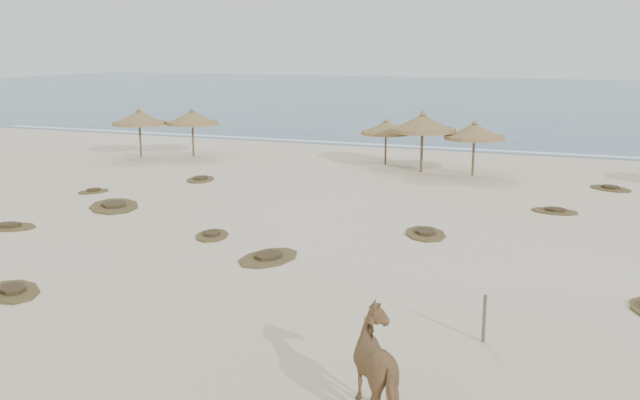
# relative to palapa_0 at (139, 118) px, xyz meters

# --- Properties ---
(ground) EXTENTS (160.00, 160.00, 0.00)m
(ground) POSITION_rel_palapa_0_xyz_m (16.52, -16.37, -2.18)
(ground) COLOR beige
(ground) RESTS_ON ground
(ocean) EXTENTS (200.00, 100.00, 0.01)m
(ocean) POSITION_rel_palapa_0_xyz_m (16.52, 58.63, -2.17)
(ocean) COLOR navy
(ocean) RESTS_ON ground
(foam_line) EXTENTS (70.00, 0.60, 0.01)m
(foam_line) POSITION_rel_palapa_0_xyz_m (16.52, 9.63, -2.17)
(foam_line) COLOR white
(foam_line) RESTS_ON ground
(palapa_0) EXTENTS (3.33, 3.33, 2.80)m
(palapa_0) POSITION_rel_palapa_0_xyz_m (0.00, 0.00, 0.00)
(palapa_0) COLOR brown
(palapa_0) RESTS_ON ground
(palapa_1) EXTENTS (3.66, 3.66, 2.77)m
(palapa_1) POSITION_rel_palapa_0_xyz_m (2.59, 1.36, -0.03)
(palapa_1) COLOR brown
(palapa_1) RESTS_ON ground
(palapa_2) EXTENTS (3.11, 3.11, 2.46)m
(palapa_2) POSITION_rel_palapa_0_xyz_m (13.58, 2.51, -0.26)
(palapa_2) COLOR brown
(palapa_2) RESTS_ON ground
(palapa_3) EXTENTS (4.30, 4.30, 3.08)m
(palapa_3) POSITION_rel_palapa_0_xyz_m (15.88, 0.93, 0.21)
(palapa_3) COLOR brown
(palapa_3) RESTS_ON ground
(palapa_4) EXTENTS (3.48, 3.48, 2.72)m
(palapa_4) POSITION_rel_palapa_0_xyz_m (18.43, 0.86, -0.07)
(palapa_4) COLOR brown
(palapa_4) RESTS_ON ground
(horse) EXTENTS (1.98, 2.18, 1.72)m
(horse) POSITION_rel_palapa_0_xyz_m (20.83, -22.69, -1.32)
(horse) COLOR #9A7546
(horse) RESTS_ON ground
(fence_post_near) EXTENTS (0.10, 0.10, 1.05)m
(fence_post_near) POSITION_rel_palapa_0_xyz_m (21.95, -19.01, -1.65)
(fence_post_near) COLOR brown
(fence_post_near) RESTS_ON ground
(scrub_0) EXTENTS (2.12, 1.67, 0.16)m
(scrub_0) POSITION_rel_palapa_0_xyz_m (5.20, -15.13, -2.12)
(scrub_0) COLOR brown
(scrub_0) RESTS_ON ground
(scrub_1) EXTENTS (3.25, 3.43, 0.16)m
(scrub_1) POSITION_rel_palapa_0_xyz_m (6.55, -11.13, -2.12)
(scrub_1) COLOR brown
(scrub_1) RESTS_ON ground
(scrub_2) EXTENTS (1.54, 1.90, 0.16)m
(scrub_2) POSITION_rel_palapa_0_xyz_m (12.30, -13.59, -2.12)
(scrub_2) COLOR brown
(scrub_2) RESTS_ON ground
(scrub_3) EXTENTS (1.99, 2.38, 0.16)m
(scrub_3) POSITION_rel_palapa_0_xyz_m (18.81, -10.84, -2.12)
(scrub_3) COLOR brown
(scrub_3) RESTS_ON ground
(scrub_6) EXTENTS (1.70, 2.17, 0.16)m
(scrub_6) POSITION_rel_palapa_0_xyz_m (6.76, -4.95, -2.12)
(scrub_6) COLOR brown
(scrub_6) RESTS_ON ground
(scrub_7) EXTENTS (1.84, 1.30, 0.16)m
(scrub_7) POSITION_rel_palapa_0_xyz_m (22.63, -5.82, -2.12)
(scrub_7) COLOR brown
(scrub_7) RESTS_ON ground
(scrub_8) EXTENTS (1.39, 1.59, 0.16)m
(scrub_8) POSITION_rel_palapa_0_xyz_m (3.93, -9.07, -2.12)
(scrub_8) COLOR brown
(scrub_8) RESTS_ON ground
(scrub_9) EXTENTS (1.84, 2.46, 0.16)m
(scrub_9) POSITION_rel_palapa_0_xyz_m (15.12, -15.20, -2.12)
(scrub_9) COLOR brown
(scrub_9) RESTS_ON ground
(scrub_10) EXTENTS (2.24, 2.03, 0.16)m
(scrub_10) POSITION_rel_palapa_0_xyz_m (24.64, -0.37, -2.12)
(scrub_10) COLOR brown
(scrub_10) RESTS_ON ground
(scrub_11) EXTENTS (2.33, 2.21, 0.16)m
(scrub_11) POSITION_rel_palapa_0_xyz_m (10.31, -20.24, -2.12)
(scrub_11) COLOR brown
(scrub_11) RESTS_ON ground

